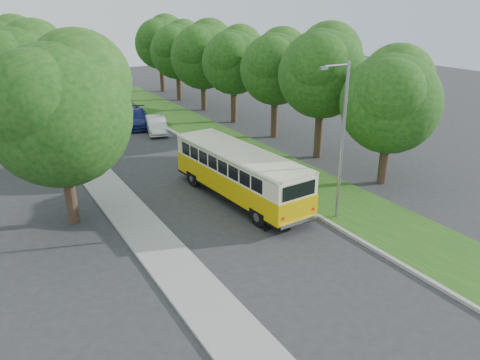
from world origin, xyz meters
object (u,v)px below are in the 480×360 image
car_blue (137,118)px  lamppost_near (341,138)px  car_silver (225,160)px  lamppost_far (70,97)px  vintage_bus (239,175)px  car_grey (122,106)px  car_white (156,125)px

car_blue → lamppost_near: bearing=-67.4°
car_silver → car_blue: size_ratio=0.79×
lamppost_far → vintage_bus: (5.93, -13.81, -2.62)m
lamppost_near → vintage_bus: size_ratio=0.79×
lamppost_near → lamppost_far: bearing=115.7°
car_grey → car_blue: bearing=-92.7°
car_silver → car_white: (-0.65, 11.04, 0.03)m
vintage_bus → car_grey: bearing=83.8°
lamppost_far → car_white: 8.11m
lamppost_near → car_silver: bearing=97.2°
lamppost_far → car_silver: (7.70, -8.94, -3.43)m
vintage_bus → car_grey: vintage_bus is taller
car_grey → lamppost_near: bearing=-84.1°
lamppost_far → car_grey: 13.19m
lamppost_near → car_grey: lamppost_near is taller
vintage_bus → car_silver: (1.77, 4.87, -0.81)m
lamppost_far → car_silver: size_ratio=1.86×
vintage_bus → car_blue: (0.40, 18.82, -0.76)m
car_grey → lamppost_far: bearing=-120.3°
lamppost_far → vintage_bus: bearing=-66.8°
lamppost_far → car_blue: size_ratio=1.47×
vintage_bus → lamppost_far: bearing=109.0°
lamppost_far → vintage_bus: lamppost_far is taller
lamppost_far → car_white: (7.05, 2.10, -3.40)m
car_silver → lamppost_near: bearing=-66.7°
vintage_bus → car_grey: 24.64m
lamppost_near → car_blue: bearing=96.3°
vintage_bus → car_grey: (0.86, 24.62, -0.74)m
lamppost_far → lamppost_near: bearing=-64.3°
car_blue → lamppost_far: bearing=-125.3°
car_silver → car_blue: 14.02m
vintage_bus → car_white: size_ratio=2.31×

